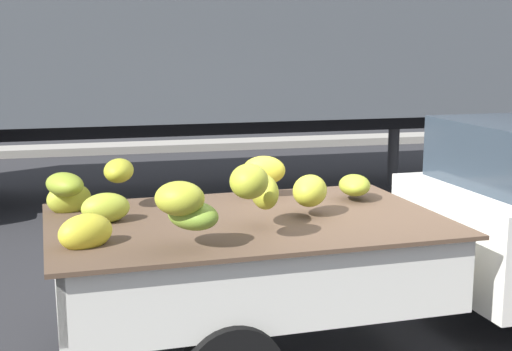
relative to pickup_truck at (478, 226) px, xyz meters
name	(u,v)px	position (x,y,z in m)	size (l,w,h in m)	color
ground	(374,337)	(-0.83, 0.08, -0.89)	(220.00, 220.00, 0.00)	#28282B
curb_strip	(184,146)	(-0.83, 10.51, -0.81)	(80.00, 0.80, 0.16)	gray
pickup_truck	(478,226)	(0.00, 0.00, 0.00)	(5.02, 2.01, 1.70)	silver
semi_trailer	(187,27)	(-1.45, 5.73, 1.66)	(12.03, 2.73, 3.95)	#4C5156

